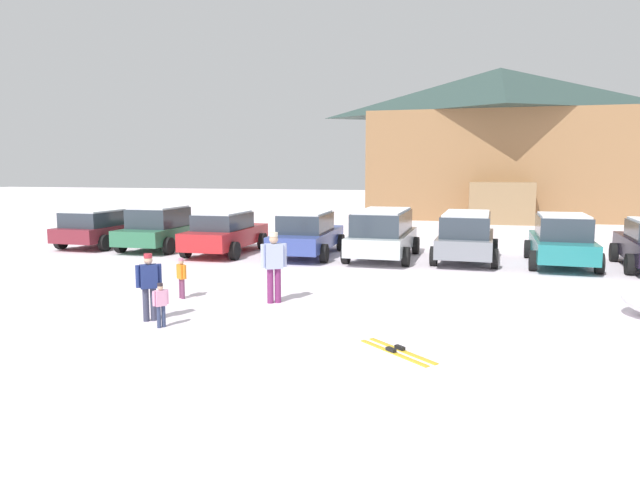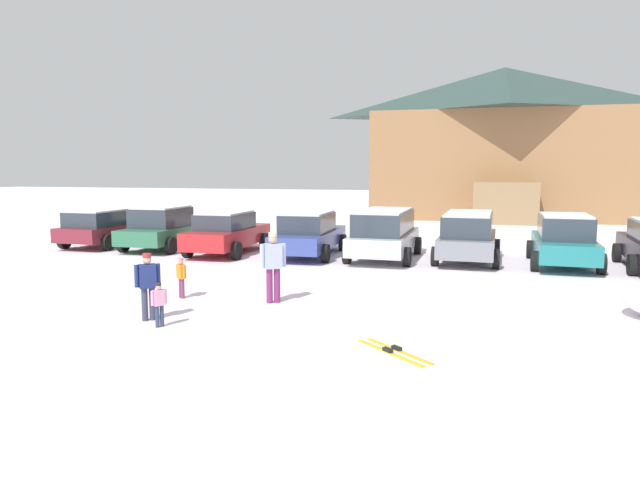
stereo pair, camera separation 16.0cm
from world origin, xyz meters
The scene contains 14 objects.
ground centered at (0.00, 0.00, 0.00)m, with size 160.00×160.00×0.00m, color white.
ski_lodge centered at (4.11, 33.32, 4.94)m, with size 17.00×11.63×9.75m.
parked_maroon_van centered at (-11.93, 13.35, 0.83)m, with size 2.31×4.19×1.52m.
parked_green_coupe centered at (-9.13, 13.14, 0.84)m, with size 2.29×4.29×1.69m.
parked_red_sedan centered at (-6.19, 12.67, 0.80)m, with size 2.11×4.46×1.58m.
parked_blue_hatchback centered at (-3.10, 12.98, 0.81)m, with size 2.25×4.85×1.61m.
parked_silver_wagon centered at (-0.34, 13.00, 0.93)m, with size 2.25×4.67×1.73m.
parked_grey_wagon centered at (2.49, 13.27, 0.90)m, with size 2.23×4.51×1.67m.
parked_teal_hatchback centered at (5.51, 13.07, 0.85)m, with size 2.19×4.46×1.69m.
skier_adult_in_blue_parka centered at (-1.75, 5.68, 0.94)m, with size 0.54×0.42×1.67m.
skier_child_in_orange_jacket centered at (-4.07, 5.52, 0.56)m, with size 0.32×0.25×0.99m.
skier_teen_in_navy_coat centered at (-3.69, 3.48, 0.79)m, with size 0.43×0.37×1.41m.
skier_child_in_pink_snowsuit centered at (-3.20, 3.10, 0.50)m, with size 0.23×0.28×0.89m.
pair_of_skis centered at (1.52, 2.78, 0.02)m, with size 1.45×1.33×0.08m.
Camera 2 is at (2.87, -6.67, 3.11)m, focal length 32.00 mm.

